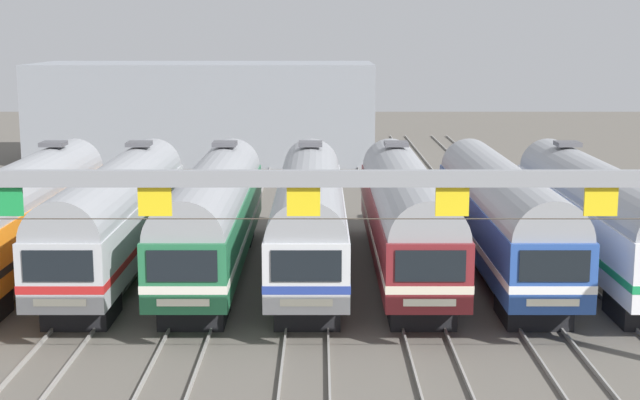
% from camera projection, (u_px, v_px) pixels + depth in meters
% --- Properties ---
extents(ground_plane, '(160.00, 160.00, 0.00)m').
position_uv_depth(ground_plane, '(309.00, 275.00, 39.32)').
color(ground_plane, '#5B564F').
extents(track_bed, '(25.45, 70.00, 0.15)m').
position_uv_depth(track_bed, '(312.00, 201.00, 56.03)').
color(track_bed, gray).
rests_on(track_bed, ground).
extents(commuter_train_orange, '(2.88, 18.06, 5.05)m').
position_uv_depth(commuter_train_orange, '(21.00, 212.00, 38.83)').
color(commuter_train_orange, orange).
rests_on(commuter_train_orange, ground).
extents(commuter_train_stainless, '(2.88, 18.06, 5.05)m').
position_uv_depth(commuter_train_stainless, '(117.00, 212.00, 38.83)').
color(commuter_train_stainless, '#B2B5BA').
rests_on(commuter_train_stainless, ground).
extents(commuter_train_green, '(2.88, 18.06, 5.05)m').
position_uv_depth(commuter_train_green, '(213.00, 212.00, 38.84)').
color(commuter_train_green, '#236B42').
rests_on(commuter_train_green, ground).
extents(commuter_train_silver, '(2.88, 18.06, 5.05)m').
position_uv_depth(commuter_train_silver, '(309.00, 212.00, 38.84)').
color(commuter_train_silver, silver).
rests_on(commuter_train_silver, ground).
extents(commuter_train_maroon, '(2.88, 18.06, 5.05)m').
position_uv_depth(commuter_train_maroon, '(404.00, 212.00, 38.84)').
color(commuter_train_maroon, maroon).
rests_on(commuter_train_maroon, ground).
extents(commuter_train_blue, '(2.88, 18.06, 4.77)m').
position_uv_depth(commuter_train_blue, '(500.00, 212.00, 38.84)').
color(commuter_train_blue, '#284C9E').
rests_on(commuter_train_blue, ground).
extents(commuter_train_white, '(2.88, 18.06, 5.05)m').
position_uv_depth(commuter_train_white, '(596.00, 212.00, 38.85)').
color(commuter_train_white, white).
rests_on(commuter_train_white, ground).
extents(catenary_gantry, '(29.19, 0.44, 6.97)m').
position_uv_depth(catenary_gantry, '(303.00, 209.00, 25.07)').
color(catenary_gantry, gray).
rests_on(catenary_gantry, ground).
extents(maintenance_building, '(26.22, 10.00, 7.64)m').
position_uv_depth(maintenance_building, '(204.00, 112.00, 73.54)').
color(maintenance_building, gray).
rests_on(maintenance_building, ground).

